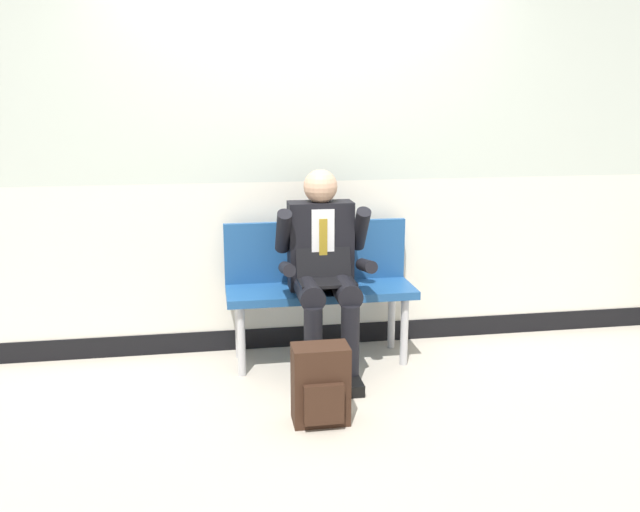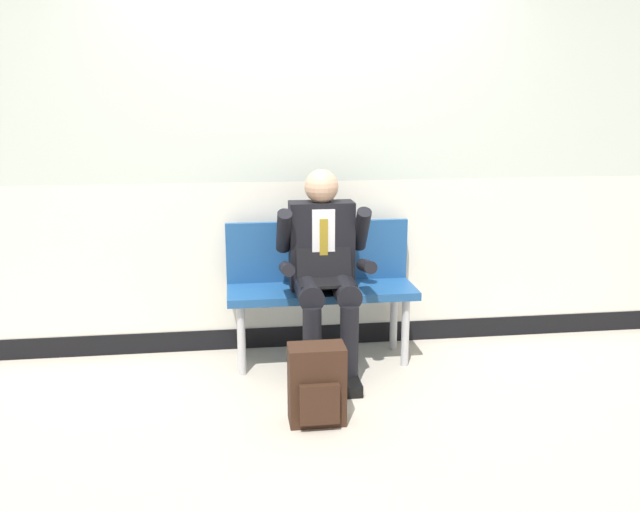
% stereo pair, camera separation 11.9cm
% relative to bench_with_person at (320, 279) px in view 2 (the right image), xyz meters
% --- Properties ---
extents(ground_plane, '(18.00, 18.00, 0.00)m').
position_rel_bench_with_person_xyz_m(ground_plane, '(-0.07, -0.30, -0.53)').
color(ground_plane, '#B2A899').
extents(station_wall, '(5.87, 0.14, 2.67)m').
position_rel_bench_with_person_xyz_m(station_wall, '(-0.07, 0.28, 0.79)').
color(station_wall, beige).
rests_on(station_wall, ground).
extents(bench_with_person, '(1.19, 0.42, 0.89)m').
position_rel_bench_with_person_xyz_m(bench_with_person, '(0.00, 0.00, 0.00)').
color(bench_with_person, navy).
rests_on(bench_with_person, ground).
extents(person_seated, '(0.57, 0.70, 1.25)m').
position_rel_bench_with_person_xyz_m(person_seated, '(-0.00, -0.20, 0.13)').
color(person_seated, black).
rests_on(person_seated, ground).
extents(backpack, '(0.29, 0.21, 0.42)m').
position_rel_bench_with_person_xyz_m(backpack, '(-0.14, -0.90, -0.33)').
color(backpack, '#331E14').
rests_on(backpack, ground).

